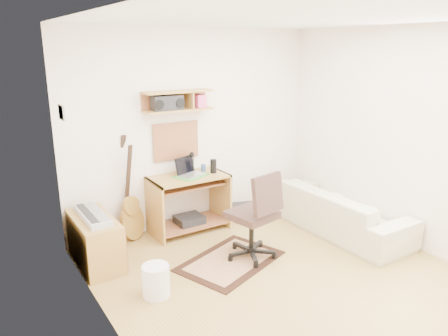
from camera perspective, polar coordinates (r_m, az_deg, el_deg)
floor at (r=4.67m, az=8.80°, el=-14.70°), size 3.60×4.00×0.01m
ceiling at (r=4.04m, az=10.43°, el=19.13°), size 3.60×4.00×0.01m
back_wall at (r=5.78m, az=-3.87°, el=5.26°), size 3.60×0.01×2.60m
left_wall at (r=3.29m, az=-14.63°, el=-3.40°), size 0.01×4.00×2.60m
right_wall at (r=5.52m, az=23.67°, el=3.47°), size 0.01×4.00×2.60m
wall_shelf at (r=5.46m, az=-6.07°, el=8.85°), size 0.90×0.25×0.26m
cork_board at (r=5.64m, az=-6.39°, el=3.61°), size 0.64×0.03×0.49m
wall_photo at (r=4.62m, az=-20.73°, el=6.91°), size 0.02×0.20×0.15m
desk at (r=5.66m, az=-4.69°, el=-4.69°), size 1.00×0.55×0.75m
laptop at (r=5.51m, az=-4.40°, el=0.15°), size 0.41×0.41×0.24m
speaker at (r=5.64m, az=-1.42°, el=0.26°), size 0.08×0.08×0.18m
desk_lamp at (r=5.69m, az=-4.08°, el=0.87°), size 0.09×0.09×0.28m
pencil_cup at (r=5.75m, az=-2.76°, el=0.05°), size 0.06×0.06×0.09m
boombox at (r=5.39m, az=-7.58°, el=8.50°), size 0.38×0.17×0.20m
rug at (r=4.99m, az=0.85°, el=-12.21°), size 1.35×1.11×0.02m
task_chair at (r=4.88m, az=3.71°, el=-6.19°), size 0.63×0.63×1.05m
cabinet at (r=5.05m, az=-16.75°, el=-9.21°), size 0.40×0.90×0.55m
music_keyboard at (r=4.93m, az=-17.03°, el=-5.97°), size 0.23×0.73×0.06m
guitar at (r=5.41m, az=-12.34°, el=-2.76°), size 0.41×0.34×1.33m
waste_basket at (r=4.37m, az=-9.01°, el=-14.54°), size 0.30×0.30×0.32m
printer at (r=6.18m, az=2.33°, el=-5.73°), size 0.51×0.45×0.16m
sofa at (r=5.82m, az=15.02°, el=-4.55°), size 0.57×1.95×0.76m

